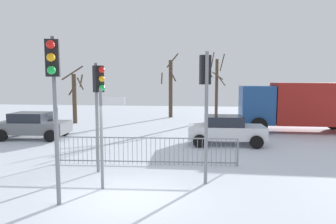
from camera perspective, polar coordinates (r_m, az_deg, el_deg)
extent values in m
plane|color=silver|center=(8.91, -7.97, -15.39)|extent=(60.00, 60.00, 0.00)
cylinder|color=slate|center=(8.19, -20.49, -1.91)|extent=(0.11, 0.11, 4.33)
cube|color=black|center=(7.98, -21.08, 9.51)|extent=(0.37, 0.31, 0.90)
sphere|color=red|center=(7.76, -21.43, 11.84)|extent=(0.20, 0.20, 0.20)
sphere|color=orange|center=(7.73, -21.34, 9.63)|extent=(0.20, 0.20, 0.20)
sphere|color=green|center=(7.71, -21.26, 7.41)|extent=(0.20, 0.20, 0.20)
cylinder|color=slate|center=(9.34, 7.27, -1.31)|extent=(0.11, 0.11, 4.12)
cube|color=black|center=(9.43, 7.07, 7.95)|extent=(0.37, 0.31, 0.90)
sphere|color=red|center=(9.68, 6.63, 9.68)|extent=(0.20, 0.20, 0.20)
sphere|color=orange|center=(9.67, 6.61, 7.90)|extent=(0.20, 0.20, 0.20)
sphere|color=green|center=(9.66, 6.59, 6.13)|extent=(0.20, 0.20, 0.20)
cylinder|color=slate|center=(10.78, -13.31, -1.19)|extent=(0.11, 0.11, 3.84)
cube|color=black|center=(10.55, -13.08, 6.13)|extent=(0.38, 0.38, 0.90)
sphere|color=red|center=(10.34, -12.48, 7.81)|extent=(0.20, 0.20, 0.20)
sphere|color=orange|center=(10.33, -12.44, 6.15)|extent=(0.20, 0.20, 0.20)
sphere|color=green|center=(10.33, -12.40, 4.49)|extent=(0.20, 0.20, 0.20)
cylinder|color=slate|center=(9.12, -12.49, -5.11)|extent=(0.09, 0.09, 3.01)
cube|color=white|center=(8.82, -10.32, 2.12)|extent=(0.70, 0.09, 0.22)
cube|color=slate|center=(11.58, -4.16, -4.92)|extent=(6.96, 0.41, 0.04)
cube|color=slate|center=(11.79, -4.13, -9.36)|extent=(6.96, 0.41, 0.04)
cylinder|color=slate|center=(12.59, -19.75, -6.82)|extent=(0.02, 0.02, 1.05)
cylinder|color=slate|center=(12.53, -18.99, -6.86)|extent=(0.02, 0.02, 1.05)
cylinder|color=slate|center=(12.46, -18.23, -6.90)|extent=(0.02, 0.02, 1.05)
cylinder|color=slate|center=(12.39, -17.45, -6.94)|extent=(0.02, 0.02, 1.05)
cylinder|color=slate|center=(12.33, -16.67, -6.98)|extent=(0.02, 0.02, 1.05)
cylinder|color=slate|center=(12.27, -15.88, -7.02)|extent=(0.02, 0.02, 1.05)
cylinder|color=slate|center=(12.22, -15.09, -7.06)|extent=(0.02, 0.02, 1.05)
cylinder|color=slate|center=(12.16, -14.28, -7.10)|extent=(0.02, 0.02, 1.05)
cylinder|color=slate|center=(12.11, -13.47, -7.13)|extent=(0.02, 0.02, 1.05)
cylinder|color=slate|center=(12.06, -12.65, -7.17)|extent=(0.02, 0.02, 1.05)
cylinder|color=slate|center=(12.01, -11.83, -7.20)|extent=(0.02, 0.02, 1.05)
cylinder|color=slate|center=(11.96, -11.00, -7.24)|extent=(0.02, 0.02, 1.05)
cylinder|color=slate|center=(11.92, -10.16, -7.27)|extent=(0.02, 0.02, 1.05)
cylinder|color=slate|center=(11.88, -9.32, -7.30)|extent=(0.02, 0.02, 1.05)
cylinder|color=slate|center=(11.84, -8.47, -7.33)|extent=(0.02, 0.02, 1.05)
cylinder|color=slate|center=(11.81, -7.61, -7.36)|extent=(0.02, 0.02, 1.05)
cylinder|color=slate|center=(11.78, -6.75, -7.38)|extent=(0.02, 0.02, 1.05)
cylinder|color=slate|center=(11.75, -5.89, -7.41)|extent=(0.02, 0.02, 1.05)
cylinder|color=slate|center=(11.72, -5.02, -7.43)|extent=(0.02, 0.02, 1.05)
cylinder|color=slate|center=(11.69, -4.14, -7.45)|extent=(0.02, 0.02, 1.05)
cylinder|color=slate|center=(11.67, -3.27, -7.47)|extent=(0.02, 0.02, 1.05)
cylinder|color=slate|center=(11.65, -2.39, -7.49)|extent=(0.02, 0.02, 1.05)
cylinder|color=slate|center=(11.64, -1.51, -7.50)|extent=(0.02, 0.02, 1.05)
cylinder|color=slate|center=(11.62, -0.62, -7.52)|extent=(0.02, 0.02, 1.05)
cylinder|color=slate|center=(11.61, 0.27, -7.53)|extent=(0.02, 0.02, 1.05)
cylinder|color=slate|center=(11.60, 1.15, -7.54)|extent=(0.02, 0.02, 1.05)
cylinder|color=slate|center=(11.60, 2.04, -7.55)|extent=(0.02, 0.02, 1.05)
cylinder|color=slate|center=(11.60, 2.93, -7.56)|extent=(0.02, 0.02, 1.05)
cylinder|color=slate|center=(11.60, 3.82, -7.56)|extent=(0.02, 0.02, 1.05)
cylinder|color=slate|center=(11.60, 4.71, -7.57)|extent=(0.02, 0.02, 1.05)
cylinder|color=slate|center=(11.60, 5.60, -7.57)|extent=(0.02, 0.02, 1.05)
cylinder|color=slate|center=(11.61, 6.49, -7.57)|extent=(0.02, 0.02, 1.05)
cylinder|color=slate|center=(11.62, 7.38, -7.57)|extent=(0.02, 0.02, 1.05)
cylinder|color=slate|center=(11.64, 8.27, -7.57)|extent=(0.02, 0.02, 1.05)
cylinder|color=slate|center=(11.65, 9.15, -7.56)|extent=(0.02, 0.02, 1.05)
cylinder|color=slate|center=(11.67, 10.03, -7.55)|extent=(0.02, 0.02, 1.05)
cylinder|color=slate|center=(11.69, 10.91, -7.54)|extent=(0.02, 0.02, 1.05)
cylinder|color=slate|center=(11.72, 11.78, -7.53)|extent=(0.02, 0.02, 1.05)
cylinder|color=slate|center=(11.74, 12.65, -7.52)|extent=(0.02, 0.02, 1.05)
cylinder|color=slate|center=(12.63, -20.12, -6.80)|extent=(0.06, 0.06, 1.05)
cylinder|color=slate|center=(11.76, 13.08, -7.52)|extent=(0.06, 0.06, 1.05)
cube|color=slate|center=(18.40, -24.15, -2.65)|extent=(3.87, 1.87, 0.65)
cube|color=#1E232D|center=(18.40, -24.63, -0.94)|extent=(1.97, 1.59, 0.55)
cylinder|color=black|center=(18.62, -19.20, -3.37)|extent=(0.65, 0.25, 0.64)
cylinder|color=black|center=(17.10, -21.43, -4.26)|extent=(0.65, 0.25, 0.64)
cylinder|color=black|center=(19.83, -26.41, -3.11)|extent=(0.65, 0.25, 0.64)
cylinder|color=black|center=(18.41, -29.07, -3.90)|extent=(0.65, 0.25, 0.64)
cube|color=silver|center=(15.55, 10.98, -3.73)|extent=(3.83, 1.77, 0.65)
cube|color=#1E232D|center=(15.46, 10.47, -1.71)|extent=(1.93, 1.54, 0.55)
cylinder|color=black|center=(16.62, 15.33, -4.35)|extent=(0.64, 0.23, 0.64)
cylinder|color=black|center=(14.98, 16.44, -5.50)|extent=(0.64, 0.23, 0.64)
cylinder|color=black|center=(16.37, 5.95, -4.32)|extent=(0.64, 0.23, 0.64)
cylinder|color=black|center=(14.70, 6.01, -5.50)|extent=(0.64, 0.23, 0.64)
cube|color=maroon|center=(20.99, 26.02, 1.45)|extent=(5.02, 2.44, 2.60)
cube|color=navy|center=(20.13, 16.40, 1.35)|extent=(2.02, 2.32, 2.40)
cylinder|color=black|center=(19.08, 16.88, -2.53)|extent=(1.00, 0.31, 1.00)
cylinder|color=black|center=(21.43, 15.79, -1.59)|extent=(1.00, 0.31, 1.00)
cylinder|color=black|center=(22.83, 28.93, -1.66)|extent=(1.00, 0.31, 1.00)
cylinder|color=#473828|center=(23.87, -17.32, 2.41)|extent=(0.32, 0.32, 3.73)
cylinder|color=#473828|center=(23.91, -16.14, 5.69)|extent=(0.70, 1.04, 0.96)
cylinder|color=#473828|center=(24.10, -17.69, 4.09)|extent=(0.52, 0.59, 0.90)
cylinder|color=#473828|center=(24.63, -17.68, 7.08)|extent=(1.48, 0.93, 1.15)
cylinder|color=#473828|center=(23.64, -16.30, 5.17)|extent=(0.11, 1.07, 0.94)
cylinder|color=#473828|center=(25.04, 9.20, 4.19)|extent=(0.25, 0.25, 4.98)
cylinder|color=#473828|center=(25.19, 8.47, 9.78)|extent=(0.34, 0.81, 1.29)
cylinder|color=#473828|center=(25.23, 10.25, 9.21)|extent=(0.37, 0.95, 1.36)
cylinder|color=#473828|center=(24.61, 9.40, 6.79)|extent=(0.91, 0.19, 0.69)
cylinder|color=#473828|center=(24.68, 7.54, 7.82)|extent=(0.78, 1.58, 1.13)
cylinder|color=#473828|center=(24.73, 10.10, 5.89)|extent=(0.73, 0.82, 0.85)
cylinder|color=#473828|center=(26.48, 0.50, 4.40)|extent=(0.34, 0.34, 5.02)
cylinder|color=#473828|center=(26.48, -1.16, 6.45)|extent=(0.28, 1.60, 1.02)
cylinder|color=#473828|center=(27.02, 0.86, 9.75)|extent=(1.13, 0.36, 1.28)
cylinder|color=#473828|center=(26.22, 0.91, 6.94)|extent=(0.62, 0.58, 1.03)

